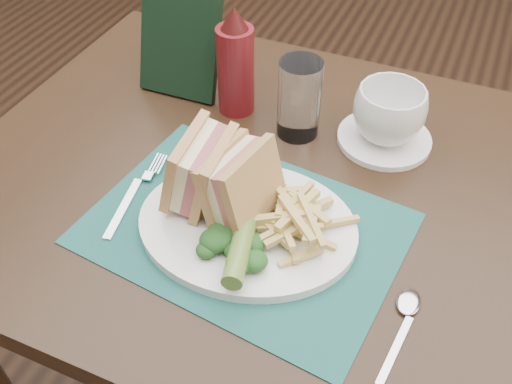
# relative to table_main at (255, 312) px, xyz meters

# --- Properties ---
(floor) EXTENTS (7.00, 7.00, 0.00)m
(floor) POSITION_rel_table_main_xyz_m (0.00, 0.50, -0.38)
(floor) COLOR black
(floor) RESTS_ON ground
(table_main) EXTENTS (0.90, 0.75, 0.75)m
(table_main) POSITION_rel_table_main_xyz_m (0.00, 0.00, 0.00)
(table_main) COLOR black
(table_main) RESTS_ON ground
(placemat) EXTENTS (0.45, 0.34, 0.00)m
(placemat) POSITION_rel_table_main_xyz_m (0.03, -0.11, 0.38)
(placemat) COLOR #19514C
(placemat) RESTS_ON table_main
(plate) EXTENTS (0.33, 0.28, 0.01)m
(plate) POSITION_rel_table_main_xyz_m (0.04, -0.11, 0.38)
(plate) COLOR white
(plate) RESTS_ON placemat
(sandwich_half_a) EXTENTS (0.09, 0.12, 0.11)m
(sandwich_half_a) POSITION_rel_table_main_xyz_m (-0.06, -0.10, 0.45)
(sandwich_half_a) COLOR tan
(sandwich_half_a) RESTS_ON plate
(sandwich_half_b) EXTENTS (0.10, 0.12, 0.11)m
(sandwich_half_b) POSITION_rel_table_main_xyz_m (0.00, -0.10, 0.45)
(sandwich_half_b) COLOR tan
(sandwich_half_b) RESTS_ON plate
(kale_garnish) EXTENTS (0.11, 0.08, 0.03)m
(kale_garnish) POSITION_rel_table_main_xyz_m (0.04, -0.17, 0.41)
(kale_garnish) COLOR #163C16
(kale_garnish) RESTS_ON plate
(pickle_spear) EXTENTS (0.05, 0.12, 0.03)m
(pickle_spear) POSITION_rel_table_main_xyz_m (0.05, -0.17, 0.41)
(pickle_spear) COLOR #55762D
(pickle_spear) RESTS_ON plate
(fries_pile) EXTENTS (0.18, 0.20, 0.05)m
(fries_pile) POSITION_rel_table_main_xyz_m (0.10, -0.09, 0.42)
(fries_pile) COLOR #D7BD6B
(fries_pile) RESTS_ON plate
(fork) EXTENTS (0.06, 0.17, 0.01)m
(fork) POSITION_rel_table_main_xyz_m (-0.14, -0.12, 0.38)
(fork) COLOR silver
(fork) RESTS_ON placemat
(spoon) EXTENTS (0.05, 0.15, 0.01)m
(spoon) POSITION_rel_table_main_xyz_m (0.27, -0.19, 0.38)
(spoon) COLOR silver
(spoon) RESTS_ON table_main
(saucer) EXTENTS (0.18, 0.18, 0.01)m
(saucer) POSITION_rel_table_main_xyz_m (0.16, 0.15, 0.38)
(saucer) COLOR white
(saucer) RESTS_ON table_main
(coffee_cup) EXTENTS (0.14, 0.14, 0.09)m
(coffee_cup) POSITION_rel_table_main_xyz_m (0.16, 0.15, 0.43)
(coffee_cup) COLOR white
(coffee_cup) RESTS_ON saucer
(drinking_glass) EXTENTS (0.09, 0.09, 0.13)m
(drinking_glass) POSITION_rel_table_main_xyz_m (0.02, 0.12, 0.44)
(drinking_glass) COLOR white
(drinking_glass) RESTS_ON table_main
(ketchup_bottle) EXTENTS (0.06, 0.06, 0.19)m
(ketchup_bottle) POSITION_rel_table_main_xyz_m (-0.09, 0.14, 0.47)
(ketchup_bottle) COLOR #5D1014
(ketchup_bottle) RESTS_ON table_main
(check_presenter) EXTENTS (0.14, 0.09, 0.23)m
(check_presenter) POSITION_rel_table_main_xyz_m (-0.21, 0.17, 0.49)
(check_presenter) COLOR black
(check_presenter) RESTS_ON table_main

